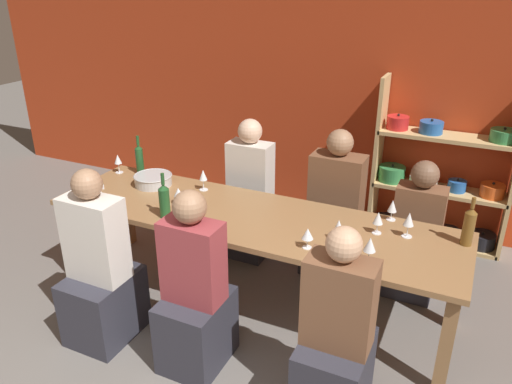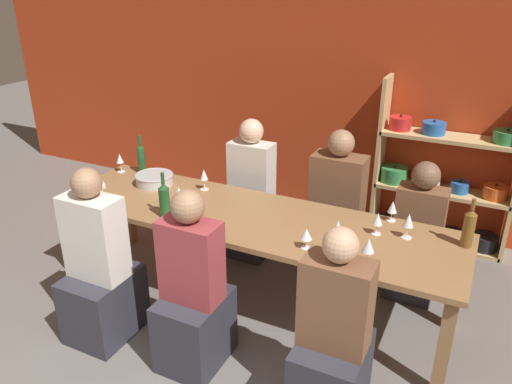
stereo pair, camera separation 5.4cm
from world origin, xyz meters
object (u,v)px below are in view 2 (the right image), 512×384
Objects in this scene: shelf_unit at (442,182)px; mixing_bowl at (154,179)px; wine_glass_red_b at (306,235)px; wine_glass_red_c at (338,227)px; wine_bottle_green at (469,227)px; person_near_c at (100,277)px; cell_phone at (96,187)px; person_far_a at (416,245)px; wine_glass_red_a at (120,159)px; person_far_b at (336,219)px; wine_bottle_dark at (164,200)px; wine_bottle_amber at (141,158)px; wine_glass_white_b at (393,208)px; wine_glass_red_f at (204,176)px; wine_glass_red_d at (101,182)px; wine_glass_empty_c at (368,246)px; person_far_c at (252,204)px; wine_glass_empty_a at (197,200)px; wine_glass_empty_b at (179,192)px; person_near_b at (332,349)px; person_near_a at (193,302)px; dining_table at (250,224)px; wine_glass_white_a at (378,220)px; wine_glass_red_e at (409,221)px.

shelf_unit is 2.61m from mixing_bowl.
wine_glass_red_c is (0.15, 0.18, 0.01)m from wine_glass_red_b.
wine_bottle_green is 0.27× the size of person_near_c.
cell_phone is 0.14× the size of person_far_a.
cell_phone is at bearing -81.82° from wine_glass_red_a.
person_far_b is (-1.05, 0.57, -0.44)m from wine_bottle_green.
wine_bottle_amber is (-0.70, 0.63, 0.01)m from wine_bottle_dark.
wine_glass_white_b is at bearing 60.72° from wine_glass_red_c.
wine_glass_red_f is at bearing 79.17° from person_near_c.
wine_glass_red_d is (-2.18, -0.58, 0.01)m from wine_glass_white_b.
wine_glass_white_b is 0.64m from wine_glass_empty_c.
wine_glass_empty_a is at bearing 89.99° from person_far_c.
person_near_c reaches higher than wine_glass_empty_b.
wine_bottle_amber is at bearing 150.72° from wine_glass_empty_a.
wine_glass_empty_c is 0.14× the size of person_near_b.
wine_glass_red_a is 0.40m from cell_phone.
person_near_b is at bearing -0.73° from person_near_a.
wine_glass_red_a is at bearing 178.99° from wine_bottle_green.
person_near_b is (2.35, -1.04, -0.43)m from wine_glass_red_a.
wine_glass_red_d is at bearing -170.71° from dining_table.
wine_glass_white_a is (2.16, -0.21, -0.03)m from wine_bottle_amber.
cell_phone is at bearing 148.23° from wine_glass_red_d.
dining_table is at bearing 5.41° from wine_glass_empty_b.
wine_glass_white_b is 1.21m from person_near_b.
wine_glass_red_d is at bearing 31.16° from person_far_b.
shelf_unit reaches higher than mixing_bowl.
wine_glass_white_b is at bearing 79.02° from wine_glass_white_a.
shelf_unit is 9.43× the size of wine_glass_empty_a.
wine_glass_red_a is 2.60m from person_near_b.
wine_glass_white_a is 0.39m from wine_glass_empty_c.
wine_glass_red_d is 0.93× the size of wine_glass_red_f.
person_far_b is at bearing 116.15° from wine_glass_empty_c.
wine_glass_empty_a is 0.79m from person_near_a.
wine_glass_red_a is at bearing 22.12° from person_far_c.
person_near_c is (0.68, -1.08, -0.41)m from wine_glass_red_a.
person_far_b reaches higher than wine_bottle_dark.
wine_bottle_amber is (-2.42, -1.30, 0.27)m from shelf_unit.
wine_glass_red_f reaches higher than wine_glass_red_c.
person_far_a is at bearing 31.30° from wine_glass_empty_a.
person_far_a is 1.50m from person_near_b.
wine_glass_white_a is 0.13× the size of person_near_c.
wine_bottle_green is 2.11× the size of wine_glass_white_a.
wine_glass_red_a reaches higher than wine_glass_empty_c.
wine_glass_white_b is at bearing 22.49° from wine_glass_empty_a.
wine_glass_red_d is 0.86m from person_near_c.
wine_glass_red_b is 0.12× the size of person_near_b.
wine_glass_red_c is at bearing -8.86° from mixing_bowl.
person_far_b is (1.68, 0.46, -0.44)m from wine_bottle_amber.
shelf_unit reaches higher than wine_glass_red_b.
wine_glass_red_e is 0.16× the size of person_far_a.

